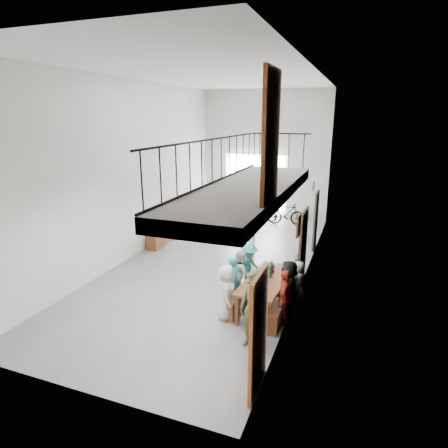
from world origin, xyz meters
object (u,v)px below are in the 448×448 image
at_px(serving_counter, 243,207).
at_px(side_bench, 163,236).
at_px(host_standing, 254,310).
at_px(oak_barrel, 197,214).
at_px(bicycle_near, 259,211).
at_px(tasting_table, 267,282).
at_px(bench_inner, 243,297).

bearing_deg(serving_counter, side_bench, -109.88).
height_order(serving_counter, host_standing, host_standing).
xyz_separation_m(oak_barrel, bicycle_near, (2.27, 1.56, -0.05)).
distance_m(oak_barrel, host_standing, 8.80).
relative_size(oak_barrel, serving_counter, 0.53).
xyz_separation_m(tasting_table, bicycle_near, (-2.21, 7.54, -0.29)).
height_order(side_bench, host_standing, host_standing).
height_order(host_standing, bicycle_near, host_standing).
bearing_deg(bench_inner, oak_barrel, 129.23).
distance_m(tasting_table, host_standing, 1.53).
bearing_deg(side_bench, serving_counter, 69.81).
relative_size(bench_inner, serving_counter, 1.02).
bearing_deg(side_bench, host_standing, -46.02).
xyz_separation_m(host_standing, bicycle_near, (-2.32, 9.06, -0.39)).
relative_size(bench_inner, bicycle_near, 1.12).
bearing_deg(bench_inner, bicycle_near, 108.16).
bearing_deg(oak_barrel, bicycle_near, 34.49).
bearing_deg(serving_counter, bicycle_near, -23.79).
height_order(tasting_table, serving_counter, serving_counter).
distance_m(bench_inner, oak_barrel, 7.09).
bearing_deg(bicycle_near, host_standing, -167.36).
xyz_separation_m(tasting_table, host_standing, (0.11, -1.52, 0.11)).
bearing_deg(bench_inner, host_standing, -59.80).
distance_m(side_bench, oak_barrel, 2.54).
height_order(tasting_table, side_bench, tasting_table).
xyz_separation_m(side_bench, oak_barrel, (0.22, 2.52, 0.21)).
xyz_separation_m(serving_counter, host_standing, (3.17, -9.44, 0.35)).
distance_m(tasting_table, oak_barrel, 7.48).
height_order(tasting_table, host_standing, host_standing).
xyz_separation_m(tasting_table, side_bench, (-4.70, 3.46, -0.45)).
height_order(bench_inner, bicycle_near, bicycle_near).
height_order(tasting_table, bicycle_near, bicycle_near).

